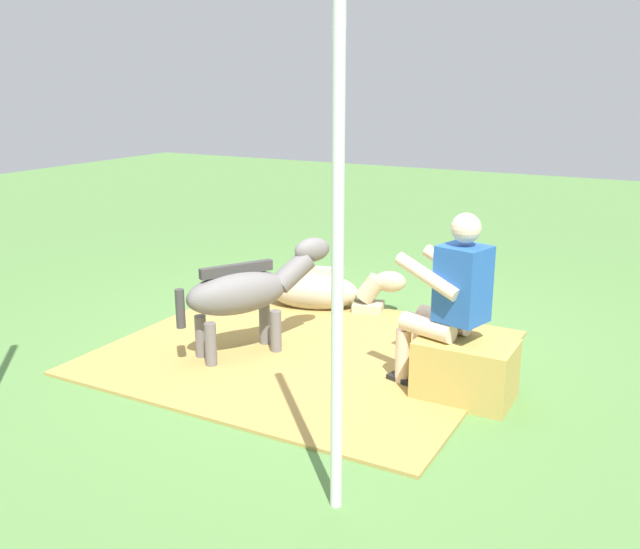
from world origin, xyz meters
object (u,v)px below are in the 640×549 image
hay_bale (465,370)px  tent_pole_left (338,268)px  pony_standing (248,291)px  person_seated (448,297)px  pony_lying (323,291)px

hay_bale → tent_pole_left: (0.20, 1.55, 1.06)m
pony_standing → tent_pole_left: size_ratio=0.47×
person_seated → tent_pole_left: bearing=88.5°
pony_standing → pony_lying: size_ratio=0.89×
person_seated → pony_lying: (1.63, -1.22, -0.52)m
person_seated → tent_pole_left: size_ratio=0.51×
hay_bale → pony_standing: size_ratio=0.54×
person_seated → pony_lying: 2.10m
person_seated → tent_pole_left: tent_pole_left is taller
hay_bale → person_seated: size_ratio=0.50×
pony_lying → tent_pole_left: (-1.58, 2.80, 1.09)m
tent_pole_left → pony_lying: bearing=-60.5°
person_seated → pony_lying: bearing=-36.9°
pony_lying → tent_pole_left: tent_pole_left is taller
pony_standing → pony_lying: pony_standing is taller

